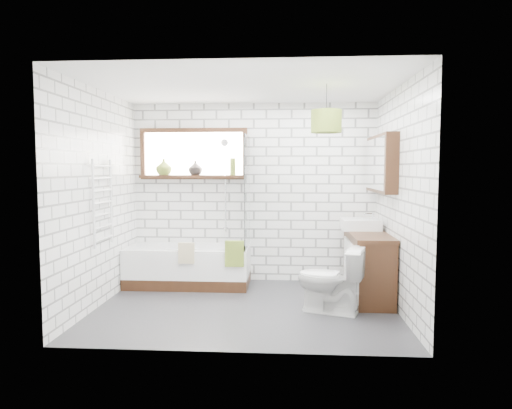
# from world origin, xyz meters

# --- Properties ---
(floor) EXTENTS (3.40, 2.60, 0.01)m
(floor) POSITION_xyz_m (0.00, 0.00, -0.01)
(floor) COLOR #27272A
(floor) RESTS_ON ground
(ceiling) EXTENTS (3.40, 2.60, 0.01)m
(ceiling) POSITION_xyz_m (0.00, 0.00, 2.50)
(ceiling) COLOR white
(ceiling) RESTS_ON ground
(wall_back) EXTENTS (3.40, 0.01, 2.50)m
(wall_back) POSITION_xyz_m (0.00, 1.30, 1.25)
(wall_back) COLOR white
(wall_back) RESTS_ON ground
(wall_front) EXTENTS (3.40, 0.01, 2.50)m
(wall_front) POSITION_xyz_m (0.00, -1.30, 1.25)
(wall_front) COLOR white
(wall_front) RESTS_ON ground
(wall_left) EXTENTS (0.01, 2.60, 2.50)m
(wall_left) POSITION_xyz_m (-1.70, 0.00, 1.25)
(wall_left) COLOR white
(wall_left) RESTS_ON ground
(wall_right) EXTENTS (0.01, 2.60, 2.50)m
(wall_right) POSITION_xyz_m (1.70, 0.00, 1.25)
(wall_right) COLOR white
(wall_right) RESTS_ON ground
(window) EXTENTS (1.52, 0.16, 0.68)m
(window) POSITION_xyz_m (-0.85, 1.26, 1.80)
(window) COLOR black
(window) RESTS_ON wall_back
(towel_radiator) EXTENTS (0.06, 0.52, 1.00)m
(towel_radiator) POSITION_xyz_m (-1.66, 0.00, 1.20)
(towel_radiator) COLOR white
(towel_radiator) RESTS_ON wall_left
(mirror_cabinet) EXTENTS (0.16, 1.20, 0.70)m
(mirror_cabinet) POSITION_xyz_m (1.62, 0.60, 1.65)
(mirror_cabinet) COLOR black
(mirror_cabinet) RESTS_ON wall_right
(shower_riser) EXTENTS (0.02, 0.02, 1.30)m
(shower_riser) POSITION_xyz_m (-0.40, 1.26, 1.35)
(shower_riser) COLOR silver
(shower_riser) RESTS_ON wall_back
(bathtub) EXTENTS (1.64, 0.73, 0.53)m
(bathtub) POSITION_xyz_m (-0.87, 0.94, 0.27)
(bathtub) COLOR white
(bathtub) RESTS_ON floor
(shower_screen) EXTENTS (0.02, 0.72, 1.50)m
(shower_screen) POSITION_xyz_m (-0.07, 0.94, 1.28)
(shower_screen) COLOR white
(shower_screen) RESTS_ON bathtub
(towel_green) EXTENTS (0.24, 0.07, 0.33)m
(towel_green) POSITION_xyz_m (-0.20, 0.57, 0.51)
(towel_green) COLOR olive
(towel_green) RESTS_ON bathtub
(towel_beige) EXTENTS (0.21, 0.05, 0.27)m
(towel_beige) POSITION_xyz_m (-0.82, 0.57, 0.51)
(towel_beige) COLOR #C2B386
(towel_beige) RESTS_ON bathtub
(vanity) EXTENTS (0.45, 1.41, 0.81)m
(vanity) POSITION_xyz_m (1.47, 0.56, 0.40)
(vanity) COLOR black
(vanity) RESTS_ON floor
(basin) EXTENTS (0.48, 0.42, 0.14)m
(basin) POSITION_xyz_m (1.41, 0.79, 0.88)
(basin) COLOR white
(basin) RESTS_ON vanity
(tap) EXTENTS (0.03, 0.03, 0.16)m
(tap) POSITION_xyz_m (1.57, 0.79, 0.94)
(tap) COLOR silver
(tap) RESTS_ON vanity
(toilet) EXTENTS (0.62, 0.82, 0.74)m
(toilet) POSITION_xyz_m (0.95, -0.13, 0.37)
(toilet) COLOR white
(toilet) RESTS_ON floor
(vase_olive) EXTENTS (0.28, 0.28, 0.23)m
(vase_olive) POSITION_xyz_m (-1.27, 1.23, 1.60)
(vase_olive) COLOR olive
(vase_olive) RESTS_ON window
(vase_dark) EXTENTS (0.24, 0.24, 0.21)m
(vase_dark) POSITION_xyz_m (-0.82, 1.23, 1.58)
(vase_dark) COLOR black
(vase_dark) RESTS_ON window
(bottle) EXTENTS (0.09, 0.09, 0.24)m
(bottle) POSITION_xyz_m (-0.29, 1.23, 1.60)
(bottle) COLOR olive
(bottle) RESTS_ON window
(pendant) EXTENTS (0.33, 0.33, 0.24)m
(pendant) POSITION_xyz_m (0.89, -0.11, 2.10)
(pendant) COLOR olive
(pendant) RESTS_ON ceiling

